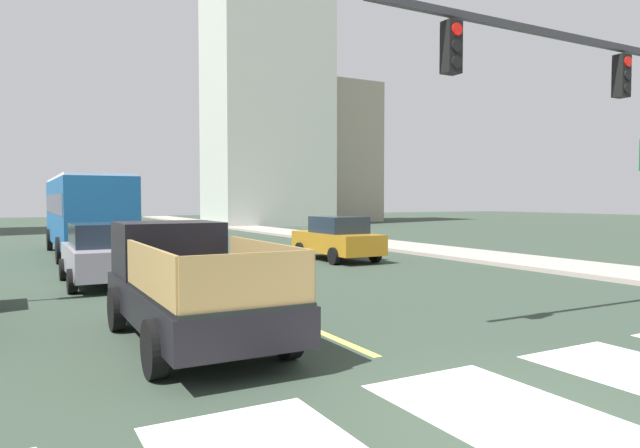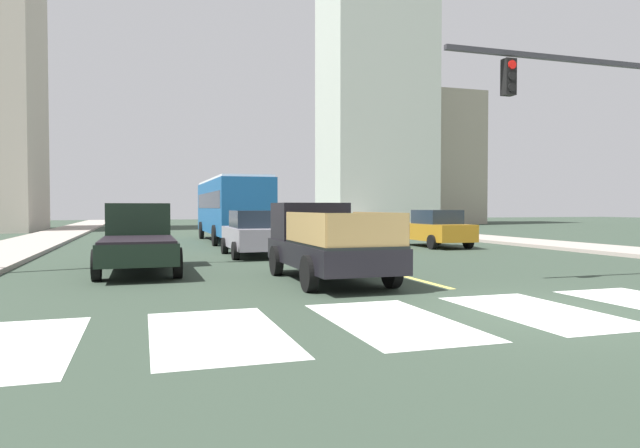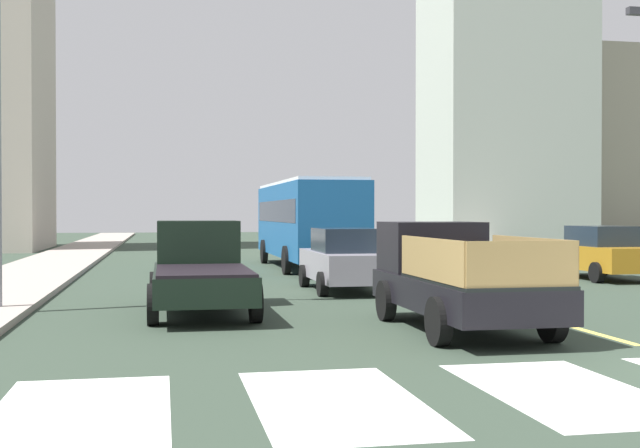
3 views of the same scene
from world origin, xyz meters
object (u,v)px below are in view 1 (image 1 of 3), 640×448
sedan_mid (102,254)px  sedan_far (337,238)px  pickup_stakebed (186,284)px  city_bus (86,210)px

sedan_mid → sedan_far: 9.26m
pickup_stakebed → sedan_mid: bearing=92.4°
city_bus → pickup_stakebed: bearing=-89.1°
sedan_mid → pickup_stakebed: bearing=-83.8°
pickup_stakebed → sedan_far: size_ratio=1.18×
city_bus → sedan_far: (8.43, -6.79, -1.09)m
sedan_mid → sedan_far: (8.97, 2.28, 0.00)m
pickup_stakebed → city_bus: 16.31m
city_bus → sedan_mid: (-0.54, -9.07, -1.09)m
pickup_stakebed → city_bus: size_ratio=0.48×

